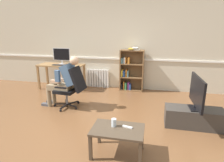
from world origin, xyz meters
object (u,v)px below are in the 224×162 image
imac_monitor (62,55)px  tv_screen (197,92)px  office_chair (72,86)px  computer_desk (61,68)px  keyboard (59,65)px  spare_remote (127,127)px  radiator (98,78)px  person_seated (64,80)px  coffee_table (118,132)px  computer_mouse (70,65)px  drinking_glass (114,123)px  tv_stand (194,117)px  bookshelf (130,71)px

imac_monitor → tv_screen: size_ratio=0.62×
office_chair → tv_screen: 2.66m
computer_desk → tv_screen: tv_screen is taller
keyboard → spare_remote: keyboard is taller
radiator → tv_screen: tv_screen is taller
person_seated → coffee_table: bearing=50.5°
coffee_table → keyboard: bearing=130.6°
computer_desk → radiator: size_ratio=1.93×
computer_mouse → tv_screen: size_ratio=0.11×
imac_monitor → drinking_glass: imac_monitor is taller
tv_stand → keyboard: bearing=156.5°
imac_monitor → tv_screen: (3.55, -1.75, -0.35)m
computer_desk → bookshelf: bearing=8.0°
imac_monitor → tv_screen: 3.98m
imac_monitor → person_seated: 1.63m
tv_screen → imac_monitor: bearing=61.2°
bookshelf → tv_stand: size_ratio=1.22×
computer_desk → spare_remote: size_ratio=9.19×
tv_screen → radiator: bearing=48.1°
keyboard → radiator: (1.02, 0.53, -0.48)m
keyboard → office_chair: bearing=-52.6°
drinking_glass → tv_screen: bearing=38.9°
bookshelf → office_chair: bearing=-125.6°
radiator → drinking_glass: (1.19, -3.14, 0.19)m
drinking_glass → computer_mouse: bearing=125.7°
computer_desk → computer_mouse: size_ratio=13.78×
keyboard → spare_remote: size_ratio=2.78×
computer_mouse → radiator: bearing=35.9°
person_seated → tv_screen: bearing=87.0°
office_chair → tv_screen: size_ratio=1.10×
keyboard → person_seated: 1.39m
office_chair → person_seated: person_seated is taller
keyboard → bookshelf: (2.07, 0.43, -0.17)m
imac_monitor → spare_remote: imac_monitor is taller
imac_monitor → radiator: (1.04, 0.31, -0.75)m
keyboard → radiator: size_ratio=0.58×
imac_monitor → spare_remote: bearing=-49.3°
radiator → drinking_glass: radiator is taller
imac_monitor → office_chair: 1.76m
computer_desk → tv_stand: 3.96m
office_chair → person_seated: bearing=-90.0°
office_chair → drinking_glass: size_ratio=8.13×
person_seated → tv_stand: person_seated is taller
tv_screen → coffee_table: 1.72m
imac_monitor → radiator: bearing=16.8°
keyboard → coffee_table: 3.53m
tv_screen → tv_stand: bearing=90.0°
imac_monitor → office_chair: (0.92, -1.41, -0.51)m
office_chair → drinking_glass: (1.30, -1.42, -0.05)m
keyboard → person_seated: size_ratio=0.34×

